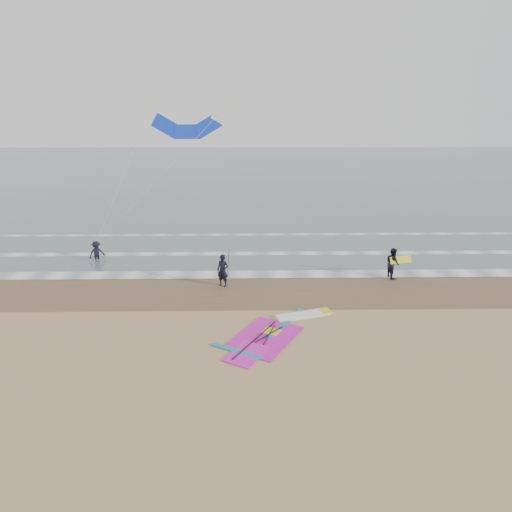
{
  "coord_description": "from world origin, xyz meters",
  "views": [
    {
      "loc": [
        -1.85,
        -15.97,
        9.22
      ],
      "look_at": [
        -1.49,
        5.0,
        2.2
      ],
      "focal_mm": 32.0,
      "sensor_mm": 36.0,
      "label": 1
    }
  ],
  "objects_px": {
    "windsurf_rig": "(277,331)",
    "person_wading": "(96,248)",
    "person_standing": "(223,271)",
    "person_walking": "(393,263)",
    "surf_kite": "(186,121)"
  },
  "relations": [
    {
      "from": "person_wading",
      "to": "surf_kite",
      "type": "bearing_deg",
      "value": 0.15
    },
    {
      "from": "person_standing",
      "to": "person_wading",
      "type": "xyz_separation_m",
      "value": [
        -8.05,
        4.48,
        -0.11
      ]
    },
    {
      "from": "person_standing",
      "to": "person_walking",
      "type": "relative_size",
      "value": 1.02
    },
    {
      "from": "windsurf_rig",
      "to": "person_wading",
      "type": "bearing_deg",
      "value": 137.58
    },
    {
      "from": "person_standing",
      "to": "person_walking",
      "type": "xyz_separation_m",
      "value": [
        9.33,
        1.09,
        -0.01
      ]
    },
    {
      "from": "person_walking",
      "to": "person_wading",
      "type": "bearing_deg",
      "value": 65.15
    },
    {
      "from": "person_walking",
      "to": "surf_kite",
      "type": "bearing_deg",
      "value": 42.65
    },
    {
      "from": "windsurf_rig",
      "to": "surf_kite",
      "type": "bearing_deg",
      "value": 110.23
    },
    {
      "from": "person_wading",
      "to": "person_standing",
      "type": "bearing_deg",
      "value": -69.7
    },
    {
      "from": "windsurf_rig",
      "to": "person_standing",
      "type": "bearing_deg",
      "value": 116.09
    },
    {
      "from": "windsurf_rig",
      "to": "person_wading",
      "type": "xyz_separation_m",
      "value": [
        -10.6,
        9.69,
        0.73
      ]
    },
    {
      "from": "windsurf_rig",
      "to": "surf_kite",
      "type": "xyz_separation_m",
      "value": [
        -5.26,
        14.28,
        8.09
      ]
    },
    {
      "from": "windsurf_rig",
      "to": "person_walking",
      "type": "xyz_separation_m",
      "value": [
        6.78,
        6.29,
        0.83
      ]
    },
    {
      "from": "person_standing",
      "to": "person_walking",
      "type": "height_order",
      "value": "person_standing"
    },
    {
      "from": "windsurf_rig",
      "to": "person_standing",
      "type": "relative_size",
      "value": 3.09
    }
  ]
}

